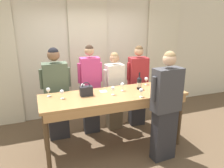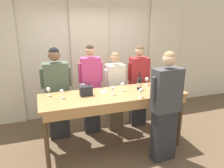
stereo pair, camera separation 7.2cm
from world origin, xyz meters
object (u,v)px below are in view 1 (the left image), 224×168
wine_glass_center_left (146,79)px  wine_glass_center_right (83,86)px  tasting_bar (114,101)px  wine_glass_center_mid (141,91)px  wine_glass_front_left (113,88)px  wine_glass_front_mid (48,90)px  guest_olive_jacket (57,94)px  guest_pink_top (91,89)px  host_pouring (166,107)px  wine_glass_back_left (62,92)px  wine_glass_front_right (122,85)px  guest_cream_sweater (114,91)px  handbag (86,91)px  wine_bottle (139,83)px  guest_striped_shirt (138,86)px

wine_glass_center_left → wine_glass_center_right: size_ratio=1.00×
tasting_bar → wine_glass_center_left: bearing=21.6°
wine_glass_center_mid → wine_glass_front_left: bearing=145.9°
wine_glass_front_mid → guest_olive_jacket: bearing=69.2°
wine_glass_front_mid → guest_pink_top: guest_pink_top is taller
wine_glass_center_left → wine_glass_front_left: bearing=-158.4°
guest_pink_top → host_pouring: host_pouring is taller
guest_olive_jacket → wine_glass_center_mid: bearing=-38.5°
wine_glass_back_left → host_pouring: host_pouring is taller
wine_glass_front_right → host_pouring: 0.85m
wine_glass_center_right → host_pouring: host_pouring is taller
wine_glass_front_mid → wine_glass_center_left: same height
wine_glass_front_right → wine_glass_back_left: same height
wine_glass_front_mid → guest_pink_top: 0.95m
wine_glass_front_left → guest_cream_sweater: bearing=67.6°
wine_glass_center_mid → wine_glass_back_left: same height
wine_glass_center_mid → tasting_bar: bearing=143.0°
handbag → wine_glass_center_left: 1.25m
wine_bottle → wine_glass_front_left: size_ratio=2.11×
tasting_bar → wine_bottle: (0.52, 0.10, 0.23)m
tasting_bar → wine_glass_front_left: wine_glass_front_left is taller
guest_striped_shirt → guest_olive_jacket: bearing=180.0°
wine_glass_back_left → guest_cream_sweater: (1.12, 0.62, -0.31)m
wine_glass_front_left → wine_glass_center_mid: same height
tasting_bar → guest_striped_shirt: size_ratio=1.42×
tasting_bar → guest_olive_jacket: (-0.88, 0.72, -0.01)m
handbag → wine_glass_back_left: (-0.40, -0.00, 0.02)m
wine_glass_center_left → wine_glass_back_left: same height
guest_cream_sweater → wine_glass_back_left: bearing=-151.2°
tasting_bar → wine_glass_front_mid: size_ratio=16.53×
tasting_bar → wine_bottle: wine_bottle is taller
wine_bottle → wine_glass_front_left: wine_bottle is taller
wine_glass_front_right → guest_cream_sweater: (0.07, 0.59, -0.31)m
guest_cream_sweater → wine_glass_front_right: bearing=-96.8°
tasting_bar → host_pouring: (0.66, -0.56, 0.01)m
guest_cream_sweater → wine_glass_center_right: bearing=-151.2°
host_pouring → wine_glass_center_mid: bearing=135.9°
wine_glass_front_mid → wine_glass_center_right: (0.58, 0.03, -0.00)m
wine_bottle → guest_striped_shirt: size_ratio=0.18×
guest_striped_shirt → wine_glass_center_left: bearing=-94.5°
wine_bottle → wine_glass_center_left: (0.26, 0.21, -0.01)m
wine_glass_center_left → handbag: bearing=-170.5°
tasting_bar → wine_glass_center_right: bearing=146.1°
guest_striped_shirt → host_pouring: 1.28m
wine_glass_front_left → wine_glass_front_right: (0.23, 0.14, 0.00)m
wine_glass_center_left → tasting_bar: bearing=-158.4°
wine_glass_center_right → host_pouring: 1.43m
wine_glass_center_right → guest_pink_top: 0.52m
wine_glass_front_mid → wine_glass_front_right: bearing=-7.0°
wine_glass_front_left → wine_glass_center_mid: 0.47m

